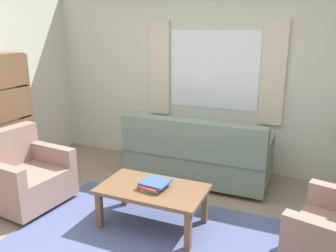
# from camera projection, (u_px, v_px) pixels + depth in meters

# --- Properties ---
(ground_plane) EXTENTS (6.24, 6.24, 0.00)m
(ground_plane) POSITION_uv_depth(u_px,v_px,m) (146.00, 243.00, 3.37)
(ground_plane) COLOR gray
(wall_back) EXTENTS (5.32, 0.12, 2.60)m
(wall_back) POSITION_uv_depth(u_px,v_px,m) (214.00, 80.00, 5.01)
(wall_back) COLOR beige
(wall_back) RESTS_ON ground_plane
(window_with_curtains) EXTENTS (1.98, 0.07, 1.40)m
(window_with_curtains) POSITION_uv_depth(u_px,v_px,m) (213.00, 70.00, 4.90)
(window_with_curtains) COLOR white
(area_rug) EXTENTS (2.68, 1.90, 0.01)m
(area_rug) POSITION_uv_depth(u_px,v_px,m) (146.00, 243.00, 3.37)
(area_rug) COLOR #4C5684
(area_rug) RESTS_ON ground_plane
(couch) EXTENTS (1.90, 0.82, 0.92)m
(couch) POSITION_uv_depth(u_px,v_px,m) (197.00, 156.00, 4.65)
(couch) COLOR slate
(couch) RESTS_ON ground_plane
(armchair_left) EXTENTS (0.90, 0.91, 0.88)m
(armchair_left) POSITION_uv_depth(u_px,v_px,m) (23.00, 175.00, 4.06)
(armchair_left) COLOR gray
(armchair_left) RESTS_ON ground_plane
(coffee_table) EXTENTS (1.10, 0.64, 0.44)m
(coffee_table) POSITION_uv_depth(u_px,v_px,m) (153.00, 192.00, 3.58)
(coffee_table) COLOR brown
(coffee_table) RESTS_ON ground_plane
(book_stack_on_table) EXTENTS (0.30, 0.33, 0.07)m
(book_stack_on_table) POSITION_uv_depth(u_px,v_px,m) (155.00, 184.00, 3.55)
(book_stack_on_table) COLOR #5B8E93
(book_stack_on_table) RESTS_ON coffee_table
(bookshelf) EXTENTS (0.30, 0.94, 1.72)m
(bookshelf) POSITION_uv_depth(u_px,v_px,m) (1.00, 120.00, 4.46)
(bookshelf) COLOR brown
(bookshelf) RESTS_ON ground_plane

